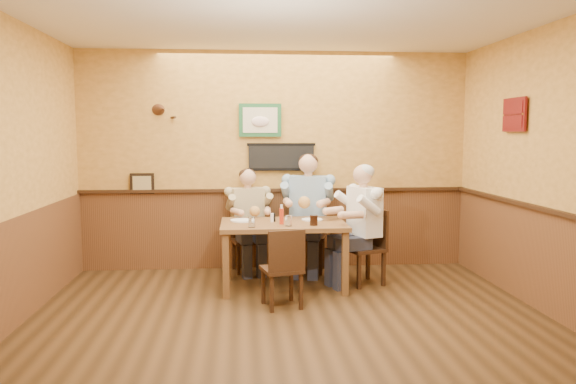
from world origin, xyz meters
The scene contains 17 objects.
room centered at (0.13, 0.17, 1.69)m, with size 5.02×5.03×2.81m.
dining_table centered at (0.02, 1.50, 0.66)m, with size 1.40×0.90×0.75m.
chair_back_left centered at (-0.37, 2.30, 0.41)m, with size 0.38×0.38×0.82m, color #392212, non-canonical shape.
chair_back_right centered at (0.39, 2.22, 0.47)m, with size 0.43×0.43×0.94m, color #392212, non-canonical shape.
chair_right_end centered at (0.96, 1.55, 0.44)m, with size 0.41×0.41×0.88m, color #392212, non-canonical shape.
chair_near_side centered at (-0.05, 0.78, 0.41)m, with size 0.37×0.37×0.81m, color #392212, non-canonical shape.
diner_tan_shirt centered at (-0.37, 2.30, 0.59)m, with size 0.54×0.54×1.18m, color #C9B88A, non-canonical shape.
diner_blue_polo centered at (0.39, 2.22, 0.67)m, with size 0.62×0.62×1.34m, color #80A2C0, non-canonical shape.
diner_white_elder centered at (0.96, 1.55, 0.63)m, with size 0.58×0.58×1.25m, color white, non-canonical shape.
water_glass_left centered at (-0.34, 1.19, 0.81)m, with size 0.07×0.07×0.11m, color white.
water_glass_mid centered at (0.06, 1.25, 0.81)m, with size 0.08×0.08×0.11m, color white.
cola_tumbler centered at (0.34, 1.27, 0.81)m, with size 0.09×0.09×0.11m, color black.
hot_sauce_bottle centered at (-0.01, 1.38, 0.85)m, with size 0.05×0.05×0.20m, color red.
salt_shaker centered at (-0.10, 1.55, 0.80)m, with size 0.04×0.04×0.10m, color white.
pepper_shaker centered at (-0.08, 1.56, 0.80)m, with size 0.04×0.04×0.10m, color black.
plate_far_left centered at (-0.44, 1.63, 0.76)m, with size 0.27×0.27×0.02m, color white.
plate_far_right centered at (0.37, 1.63, 0.76)m, with size 0.24×0.24×0.02m, color silver.
Camera 1 is at (-0.46, -4.75, 1.75)m, focal length 35.00 mm.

